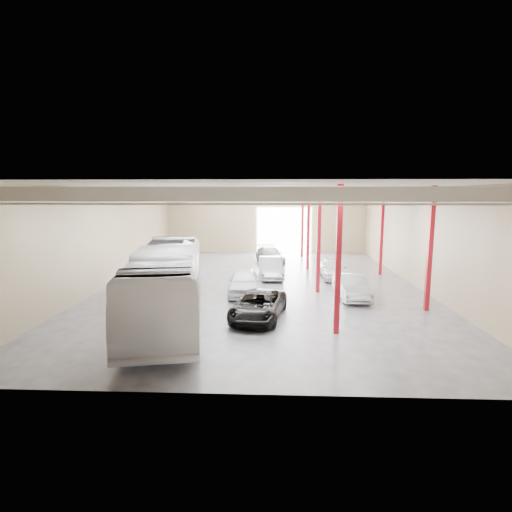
# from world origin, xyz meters

# --- Properties ---
(depot_shell) EXTENTS (22.12, 32.12, 7.06)m
(depot_shell) POSITION_xyz_m (0.13, 0.48, 4.98)
(depot_shell) COLOR #403F44
(depot_shell) RESTS_ON ground
(coach_bus) EXTENTS (5.69, 14.27, 3.88)m
(coach_bus) POSITION_xyz_m (-4.73, -8.00, 1.94)
(coach_bus) COLOR silver
(coach_bus) RESTS_ON ground
(black_sedan) EXTENTS (3.28, 5.53, 1.44)m
(black_sedan) POSITION_xyz_m (0.04, -7.92, 0.72)
(black_sedan) COLOR black
(black_sedan) RESTS_ON ground
(car_row_a) EXTENTS (2.20, 5.00, 1.68)m
(car_row_a) POSITION_xyz_m (-1.11, -2.72, 0.84)
(car_row_a) COLOR silver
(car_row_a) RESTS_ON ground
(car_row_b) EXTENTS (2.09, 4.95, 1.59)m
(car_row_b) POSITION_xyz_m (0.62, 2.48, 0.80)
(car_row_b) COLOR #A0A0A4
(car_row_b) RESTS_ON ground
(car_row_c) EXTENTS (3.14, 5.57, 1.52)m
(car_row_c) POSITION_xyz_m (0.50, 9.00, 0.76)
(car_row_c) COLOR slate
(car_row_c) RESTS_ON ground
(car_right_near) EXTENTS (1.79, 4.74, 1.54)m
(car_right_near) POSITION_xyz_m (5.75, -3.44, 0.77)
(car_right_near) COLOR silver
(car_right_near) RESTS_ON ground
(car_right_far) EXTENTS (1.82, 4.53, 1.54)m
(car_right_far) POSITION_xyz_m (5.50, 2.38, 0.77)
(car_right_far) COLOR silver
(car_right_far) RESTS_ON ground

